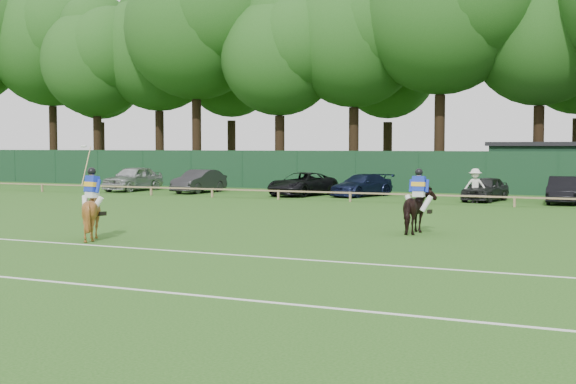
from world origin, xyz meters
The scene contains 17 objects.
ground centered at (0.00, 0.00, 0.00)m, with size 160.00×160.00×0.00m, color #1E4C14.
horse_dark centered at (3.85, 5.69, 0.75)m, with size 0.81×1.77×1.50m, color black.
horse_chestnut centered at (-4.62, 0.11, 0.79)m, with size 1.28×1.44×1.59m, color brown.
sedan_silver centered at (-18.57, 21.17, 0.78)m, with size 1.84×4.56×1.55m, color #B2B3B7.
sedan_grey centered at (-13.83, 21.24, 0.69)m, with size 1.46×4.18×1.38m, color #2A2A2C.
suv_black centered at (-7.13, 21.35, 0.65)m, with size 2.17×4.71×1.31m, color black.
sedan_navy centered at (-3.88, 22.22, 0.62)m, with size 1.73×4.25×1.23m, color #101632.
hatch_grey centered at (3.07, 21.24, 0.63)m, with size 1.49×3.71×1.26m, color #28282A.
estate_black centered at (6.84, 21.20, 0.66)m, with size 1.39×4.00×1.32m, color black.
spectator_left centered at (2.80, 20.08, 0.84)m, with size 1.09×0.63×1.69m, color silver.
rider_dark centered at (3.85, 5.68, 1.44)m, with size 0.94×0.38×1.41m.
rider_chestnut centered at (-4.63, 0.10, 1.52)m, with size 0.93×0.68×2.05m.
pitch_lines centered at (0.00, -3.50, 0.01)m, with size 60.00×5.10×0.01m.
pitch_rail centered at (0.00, 18.00, 0.45)m, with size 62.10×0.10×0.50m.
perimeter_fence centered at (0.00, 27.00, 1.25)m, with size 92.08×0.08×2.50m.
utility_shed centered at (6.00, 30.00, 1.54)m, with size 8.40×4.40×3.04m.
tree_row centered at (2.00, 35.00, 0.00)m, with size 96.00×12.00×21.00m, color #26561C, non-canonical shape.
Camera 1 is at (10.33, -18.23, 2.81)m, focal length 48.00 mm.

